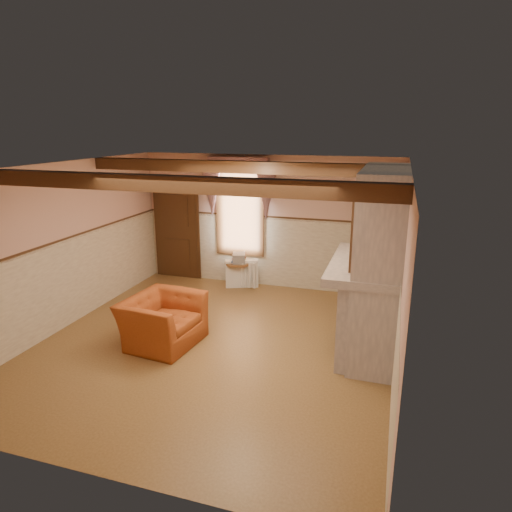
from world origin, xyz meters
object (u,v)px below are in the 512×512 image
(radiator, at_px, (242,273))
(oil_lamp, at_px, (371,243))
(armchair, at_px, (163,321))
(side_table, at_px, (238,274))
(mantel_clock, at_px, (371,243))
(bowl, at_px, (367,258))

(radiator, distance_m, oil_lamp, 3.36)
(armchair, bearing_deg, radiator, -0.37)
(armchair, distance_m, side_table, 2.91)
(armchair, relative_size, oil_lamp, 4.24)
(mantel_clock, xyz_separation_m, oil_lamp, (0.00, -0.13, 0.04))
(mantel_clock, height_order, oil_lamp, oil_lamp)
(armchair, xyz_separation_m, mantel_clock, (3.05, 1.51, 1.13))
(armchair, distance_m, oil_lamp, 3.55)
(oil_lamp, bearing_deg, mantel_clock, 90.00)
(bowl, bearing_deg, radiator, 142.53)
(side_table, relative_size, bowl, 1.57)
(side_table, xyz_separation_m, oil_lamp, (2.81, -1.51, 1.29))
(bowl, bearing_deg, oil_lamp, 90.00)
(bowl, relative_size, oil_lamp, 1.29)
(armchair, height_order, oil_lamp, oil_lamp)
(armchair, height_order, mantel_clock, mantel_clock)
(side_table, xyz_separation_m, radiator, (0.09, 0.00, 0.02))
(bowl, height_order, oil_lamp, oil_lamp)
(armchair, xyz_separation_m, oil_lamp, (3.05, 1.39, 1.17))
(side_table, height_order, oil_lamp, oil_lamp)
(side_table, relative_size, radiator, 0.81)
(side_table, bearing_deg, oil_lamp, -28.32)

